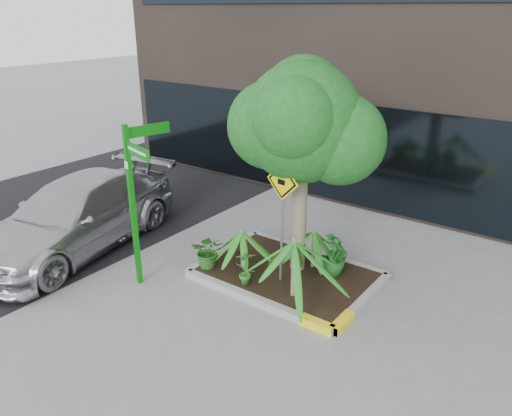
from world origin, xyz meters
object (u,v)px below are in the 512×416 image
Objects in this scene: tree at (303,123)px; street_sign_post at (135,189)px; parked_car at (77,215)px; cattle_sign at (282,202)px.

street_sign_post is (-2.19, -2.03, -1.13)m from tree.
parked_car is at bearing -158.31° from tree.
parked_car is (-4.51, -1.79, -2.29)m from tree.
street_sign_post reaches higher than parked_car.
tree is 1.35× the size of street_sign_post.
street_sign_post is (2.32, -0.24, 1.16)m from parked_car.
tree is at bearing 98.00° from cattle_sign.
tree is 0.81× the size of parked_car.
cattle_sign is (2.20, 1.42, -0.19)m from street_sign_post.
parked_car is 4.77m from cattle_sign.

